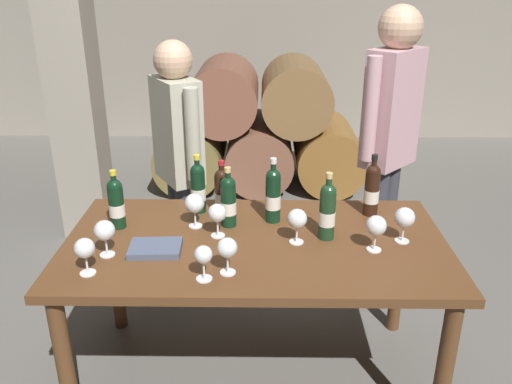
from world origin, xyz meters
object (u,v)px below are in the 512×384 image
wine_glass_4 (203,256)px  dining_table (255,258)px  wine_bottle_1 (273,195)px  wine_bottle_4 (198,187)px  sommelier_presenting (390,132)px  wine_glass_5 (194,204)px  tasting_notebook (155,248)px  wine_bottle_6 (372,189)px  wine_glass_6 (105,231)px  wine_glass_8 (297,219)px  wine_glass_7 (405,219)px  wine_glass_3 (217,214)px  wine_glass_1 (227,249)px  taster_seated_left (179,153)px  wine_bottle_3 (327,211)px  wine_glass_2 (85,249)px  wine_bottle_5 (116,203)px  wine_bottle_0 (228,201)px  wine_glass_0 (376,226)px  wine_bottle_2 (222,192)px

wine_glass_4 → dining_table: bearing=58.9°
wine_bottle_1 → wine_bottle_4: (-0.37, 0.10, -0.01)m
wine_glass_4 → sommelier_presenting: bearing=49.1°
wine_glass_5 → tasting_notebook: bearing=-120.8°
wine_bottle_6 → wine_glass_6: (-1.18, -0.42, -0.02)m
wine_bottle_4 → wine_glass_8: size_ratio=1.85×
wine_glass_7 → wine_glass_3: bearing=176.9°
wine_glass_3 → wine_glass_6: 0.49m
wine_glass_1 → wine_bottle_1: bearing=68.7°
wine_glass_1 → taster_seated_left: size_ratio=0.10×
wine_glass_6 → wine_bottle_4: bearing=52.8°
wine_glass_5 → wine_glass_6: bearing=-140.9°
wine_glass_6 → taster_seated_left: 0.88m
wine_bottle_3 → wine_glass_3: (-0.49, 0.01, -0.02)m
wine_bottle_3 → wine_glass_3: wine_bottle_3 is taller
wine_glass_1 → wine_glass_2: 0.56m
wine_bottle_5 → wine_glass_2: 0.41m
wine_glass_1 → wine_glass_2: same height
sommelier_presenting → wine_bottle_1: bearing=-140.1°
wine_bottle_0 → wine_bottle_5: wine_bottle_0 is taller
wine_glass_0 → sommelier_presenting: sommelier_presenting is taller
wine_glass_2 → wine_glass_0: bearing=10.0°
wine_glass_7 → wine_bottle_1: bearing=160.0°
wine_bottle_4 → wine_glass_1: wine_bottle_4 is taller
wine_bottle_0 → wine_bottle_2: (-0.04, 0.11, -0.00)m
wine_bottle_4 → tasting_notebook: (-0.14, -0.41, -0.11)m
wine_glass_1 → sommelier_presenting: size_ratio=0.09×
wine_bottle_1 → wine_bottle_2: 0.25m
wine_glass_3 → taster_seated_left: bearing=111.7°
wine_glass_8 → wine_glass_6: bearing=-171.2°
wine_bottle_3 → sommelier_presenting: sommelier_presenting is taller
wine_glass_2 → wine_glass_7: 1.34m
wine_bottle_2 → sommelier_presenting: bearing=28.4°
wine_bottle_0 → sommelier_presenting: (0.86, 0.60, 0.16)m
dining_table → wine_glass_4: size_ratio=11.64×
wine_bottle_3 → wine_bottle_4: bearing=155.5°
dining_table → wine_glass_0: 0.56m
wine_glass_5 → wine_glass_2: bearing=-131.7°
dining_table → wine_glass_8: (0.18, -0.02, 0.20)m
wine_bottle_2 → wine_glass_0: size_ratio=1.75×
wine_glass_3 → sommelier_presenting: sommelier_presenting is taller
taster_seated_left → wine_bottle_3: bearing=-42.3°
wine_bottle_5 → wine_glass_2: (-0.02, -0.41, -0.01)m
wine_glass_0 → dining_table: bearing=171.0°
dining_table → wine_glass_3: size_ratio=10.82×
wine_glass_8 → wine_glass_1: bearing=-137.9°
wine_glass_7 → wine_glass_2: bearing=-167.8°
wine_glass_3 → tasting_notebook: 0.31m
wine_bottle_0 → wine_bottle_6: bearing=10.9°
wine_bottle_3 → wine_glass_0: (0.19, -0.11, -0.02)m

